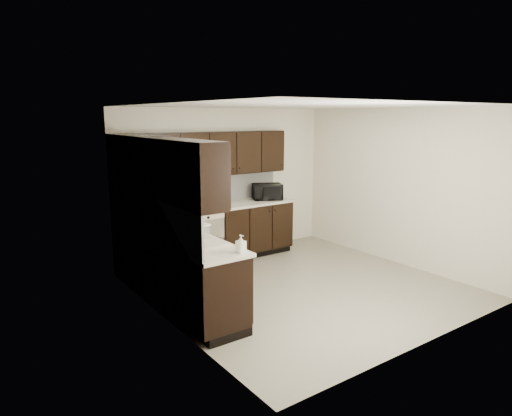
{
  "coord_description": "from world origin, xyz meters",
  "views": [
    {
      "loc": [
        -4.05,
        -4.6,
        2.36
      ],
      "look_at": [
        -0.36,
        0.6,
        1.08
      ],
      "focal_mm": 32.0,
      "sensor_mm": 36.0,
      "label": 1
    }
  ],
  "objects_px": {
    "microwave": "(267,192)",
    "storage_bin": "(186,232)",
    "sink": "(194,246)",
    "blue_pitcher": "(183,227)",
    "toaster_oven": "(133,208)"
  },
  "relations": [
    {
      "from": "microwave",
      "to": "sink",
      "type": "bearing_deg",
      "value": -119.93
    },
    {
      "from": "microwave",
      "to": "blue_pitcher",
      "type": "relative_size",
      "value": 1.91
    },
    {
      "from": "sink",
      "to": "storage_bin",
      "type": "xyz_separation_m",
      "value": [
        -0.05,
        0.11,
        0.15
      ]
    },
    {
      "from": "microwave",
      "to": "toaster_oven",
      "type": "height_order",
      "value": "microwave"
    },
    {
      "from": "sink",
      "to": "toaster_oven",
      "type": "relative_size",
      "value": 2.22
    },
    {
      "from": "microwave",
      "to": "storage_bin",
      "type": "bearing_deg",
      "value": -122.32
    },
    {
      "from": "sink",
      "to": "blue_pitcher",
      "type": "distance_m",
      "value": 0.3
    },
    {
      "from": "microwave",
      "to": "storage_bin",
      "type": "distance_m",
      "value": 2.83
    },
    {
      "from": "microwave",
      "to": "blue_pitcher",
      "type": "height_order",
      "value": "microwave"
    },
    {
      "from": "storage_bin",
      "to": "blue_pitcher",
      "type": "distance_m",
      "value": 0.14
    },
    {
      "from": "storage_bin",
      "to": "blue_pitcher",
      "type": "xyz_separation_m",
      "value": [
        0.04,
        0.12,
        0.04
      ]
    },
    {
      "from": "toaster_oven",
      "to": "blue_pitcher",
      "type": "xyz_separation_m",
      "value": [
        0.06,
        -1.5,
        0.01
      ]
    },
    {
      "from": "microwave",
      "to": "blue_pitcher",
      "type": "distance_m",
      "value": 2.73
    },
    {
      "from": "sink",
      "to": "storage_bin",
      "type": "distance_m",
      "value": 0.19
    },
    {
      "from": "storage_bin",
      "to": "microwave",
      "type": "bearing_deg",
      "value": 33.53
    }
  ]
}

